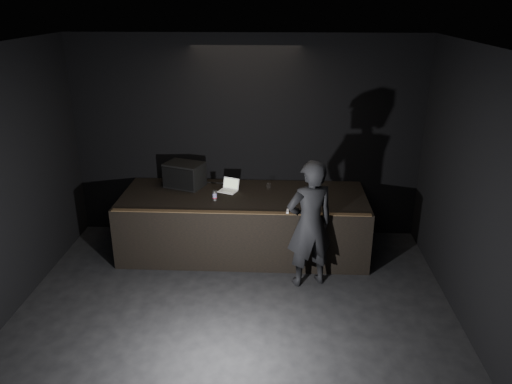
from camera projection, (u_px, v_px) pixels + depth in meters
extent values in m
plane|color=black|center=(228.00, 357.00, 5.98)|extent=(7.00, 7.00, 0.00)
cube|color=black|center=(246.00, 138.00, 8.59)|extent=(6.00, 0.10, 3.50)
cube|color=black|center=(510.00, 230.00, 5.20)|extent=(0.10, 7.00, 3.50)
cube|color=black|center=(220.00, 56.00, 4.70)|extent=(6.00, 7.00, 0.04)
cube|color=black|center=(244.00, 223.00, 8.33)|extent=(4.00, 1.50, 1.00)
cube|color=brown|center=(240.00, 212.00, 7.49)|extent=(3.92, 0.10, 0.01)
cube|color=black|center=(185.00, 175.00, 8.48)|extent=(0.73, 0.62, 0.41)
cube|color=black|center=(178.00, 179.00, 8.28)|extent=(0.55, 0.22, 0.35)
cylinder|color=black|center=(207.00, 182.00, 8.70)|extent=(0.98, 0.15, 0.02)
cube|color=white|center=(228.00, 191.00, 8.30)|extent=(0.34, 0.29, 0.01)
cube|color=silver|center=(228.00, 191.00, 8.30)|extent=(0.27, 0.20, 0.00)
cube|color=white|center=(231.00, 183.00, 8.37)|extent=(0.29, 0.16, 0.19)
cube|color=#B9D33E|center=(231.00, 183.00, 8.37)|extent=(0.25, 0.13, 0.15)
cylinder|color=silver|center=(215.00, 196.00, 7.92)|extent=(0.07, 0.07, 0.16)
cylinder|color=navy|center=(215.00, 195.00, 7.92)|extent=(0.07, 0.07, 0.07)
cylinder|color=#B81129|center=(215.00, 198.00, 7.93)|extent=(0.07, 0.07, 0.01)
cylinder|color=white|center=(269.00, 186.00, 8.41)|extent=(0.08, 0.08, 0.10)
cube|color=white|center=(288.00, 211.00, 7.50)|extent=(0.04, 0.15, 0.03)
imported|color=black|center=(310.00, 224.00, 7.18)|extent=(0.82, 0.68, 1.94)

